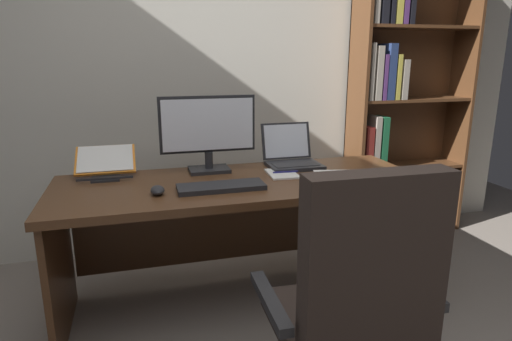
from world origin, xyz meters
name	(u,v)px	position (x,y,z in m)	size (l,w,h in m)	color
wall_back	(209,43)	(0.00, 1.95, 1.43)	(4.86, 0.12, 2.86)	beige
desk	(239,210)	(-0.01, 1.07, 0.53)	(1.90, 0.71, 0.72)	#4C2D19
bookshelf	(396,100)	(1.36, 1.74, 1.03)	(0.91, 0.28, 2.07)	#4C2D19
office_chair	(353,324)	(0.17, 0.09, 0.43)	(0.62, 0.60, 1.01)	#232326
monitor	(208,133)	(-0.14, 1.22, 0.94)	(0.52, 0.16, 0.42)	#232326
laptop	(291,157)	(0.35, 1.22, 0.77)	(0.30, 0.30, 0.23)	#232326
keyboard	(221,187)	(-0.14, 0.86, 0.74)	(0.42, 0.15, 0.02)	#232326
computer_mouse	(158,190)	(-0.44, 0.86, 0.74)	(0.06, 0.10, 0.04)	#232326
reading_stand_with_book	(106,162)	(-0.69, 1.27, 0.80)	(0.31, 0.27, 0.14)	#232326
open_binder	(364,179)	(0.59, 0.81, 0.74)	(0.55, 0.39, 0.02)	navy
notepad	(282,174)	(0.23, 1.04, 0.73)	(0.15, 0.21, 0.01)	silver
pen	(286,172)	(0.25, 1.04, 0.74)	(0.01, 0.01, 0.14)	navy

